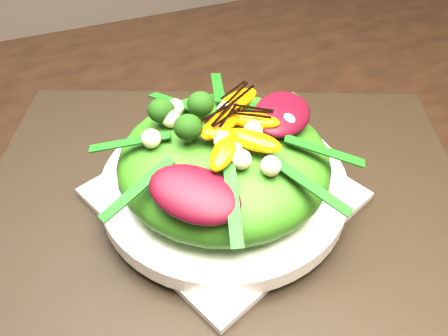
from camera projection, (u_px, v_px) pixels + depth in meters
name	position (u px, v px, depth m)	size (l,w,h in m)	color
dining_table	(169.00, 215.00, 0.53)	(1.60, 0.90, 0.75)	black
placemat	(224.00, 198.00, 0.52)	(0.53, 0.41, 0.00)	black
plate_base	(224.00, 194.00, 0.51)	(0.23, 0.23, 0.01)	silver
salad_bowl	(224.00, 185.00, 0.51)	(0.26, 0.26, 0.02)	white
lettuce_mound	(224.00, 161.00, 0.48)	(0.22, 0.22, 0.07)	#2F6713
radicchio_leaf	(282.00, 114.00, 0.48)	(0.08, 0.05, 0.02)	#3C0610
orange_segment	(201.00, 115.00, 0.47)	(0.05, 0.02, 0.01)	orange
broccoli_floret	(163.00, 120.00, 0.45)	(0.04, 0.04, 0.04)	black
macadamia_nut	(266.00, 157.00, 0.42)	(0.02, 0.02, 0.02)	#C5BC8B
balsamic_drizzle	(200.00, 108.00, 0.46)	(0.05, 0.00, 0.00)	black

